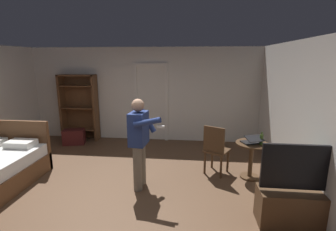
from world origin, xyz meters
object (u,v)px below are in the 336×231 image
object	(u,v)px
bottle_on_table	(261,139)
wooden_chair	(215,148)
tv_flatscreen	(298,202)
laptop	(252,141)
suitcase_dark	(74,137)
person_blue_shirt	(139,138)
side_table	(251,154)
bookshelf	(79,105)

from	to	relation	value
bottle_on_table	wooden_chair	xyz separation A→B (m)	(-0.80, 0.15, -0.26)
tv_flatscreen	laptop	bearing A→B (deg)	105.14
laptop	suitcase_dark	distance (m)	4.55
bottle_on_table	person_blue_shirt	size ratio (longest dim) A/B	0.15
bottle_on_table	person_blue_shirt	distance (m)	2.21
wooden_chair	person_blue_shirt	world-z (taller)	person_blue_shirt
side_table	laptop	distance (m)	0.29
wooden_chair	tv_flatscreen	bearing A→B (deg)	-54.80
side_table	suitcase_dark	distance (m)	4.53
tv_flatscreen	side_table	xyz separation A→B (m)	(-0.34, 1.34, 0.13)
bookshelf	wooden_chair	distance (m)	4.09
laptop	suitcase_dark	size ratio (longest dim) A/B	0.77
side_table	bottle_on_table	size ratio (longest dim) A/B	2.94
wooden_chair	suitcase_dark	bearing A→B (deg)	158.89
person_blue_shirt	laptop	bearing A→B (deg)	14.85
person_blue_shirt	wooden_chair	bearing A→B (deg)	25.51
tv_flatscreen	bottle_on_table	world-z (taller)	tv_flatscreen
laptop	person_blue_shirt	bearing A→B (deg)	-165.15
tv_flatscreen	wooden_chair	size ratio (longest dim) A/B	1.17
tv_flatscreen	wooden_chair	world-z (taller)	tv_flatscreen
bottle_on_table	bookshelf	bearing A→B (deg)	155.48
bookshelf	person_blue_shirt	size ratio (longest dim) A/B	1.15
laptop	bookshelf	bearing A→B (deg)	155.14
wooden_chair	suitcase_dark	size ratio (longest dim) A/B	1.82
bookshelf	tv_flatscreen	size ratio (longest dim) A/B	1.57
bookshelf	laptop	bearing A→B (deg)	-24.86
bookshelf	side_table	world-z (taller)	bookshelf
tv_flatscreen	bottle_on_table	size ratio (longest dim) A/B	4.87
bottle_on_table	wooden_chair	bearing A→B (deg)	169.12
tv_flatscreen	side_table	distance (m)	1.39
suitcase_dark	person_blue_shirt	bearing A→B (deg)	-55.61
tv_flatscreen	laptop	size ratio (longest dim) A/B	2.77
bookshelf	tv_flatscreen	world-z (taller)	bookshelf
tv_flatscreen	person_blue_shirt	world-z (taller)	person_blue_shirt
tv_flatscreen	suitcase_dark	world-z (taller)	tv_flatscreen
bookshelf	side_table	bearing A→B (deg)	-24.34
side_table	bookshelf	bearing A→B (deg)	155.66
tv_flatscreen	wooden_chair	distance (m)	1.75
wooden_chair	person_blue_shirt	xyz separation A→B (m)	(-1.35, -0.64, 0.36)
person_blue_shirt	side_table	bearing A→B (deg)	15.81
bookshelf	tv_flatscreen	bearing A→B (deg)	-35.39
bookshelf	laptop	xyz separation A→B (m)	(4.26, -1.98, -0.24)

